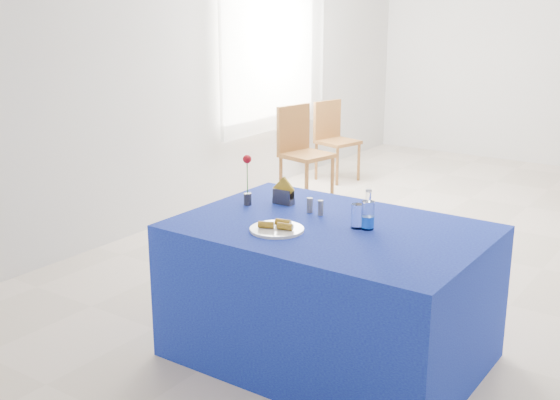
# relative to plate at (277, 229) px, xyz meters

# --- Properties ---
(floor) EXTENTS (7.00, 7.00, 0.00)m
(floor) POSITION_rel_plate_xyz_m (0.26, 2.25, -0.77)
(floor) COLOR beige
(floor) RESTS_ON ground
(room_shell) EXTENTS (7.00, 7.00, 7.00)m
(room_shell) POSITION_rel_plate_xyz_m (0.26, 2.25, 0.98)
(room_shell) COLOR silver
(room_shell) RESTS_ON ground
(window_pane) EXTENTS (0.04, 1.50, 1.60)m
(window_pane) POSITION_rel_plate_xyz_m (-2.21, 3.05, 0.78)
(window_pane) COLOR white
(window_pane) RESTS_ON room_shell
(curtain) EXTENTS (0.04, 1.75, 1.85)m
(curtain) POSITION_rel_plate_xyz_m (-2.14, 3.05, 0.78)
(curtain) COLOR white
(curtain) RESTS_ON room_shell
(plate) EXTENTS (0.28, 0.28, 0.01)m
(plate) POSITION_rel_plate_xyz_m (0.00, 0.00, 0.00)
(plate) COLOR silver
(plate) RESTS_ON blue_table
(drinking_glass) EXTENTS (0.06, 0.06, 0.13)m
(drinking_glass) POSITION_rel_plate_xyz_m (0.32, 0.27, 0.06)
(drinking_glass) COLOR white
(drinking_glass) RESTS_ON blue_table
(salt_shaker) EXTENTS (0.03, 0.03, 0.08)m
(salt_shaker) POSITION_rel_plate_xyz_m (0.04, 0.36, 0.04)
(salt_shaker) COLOR slate
(salt_shaker) RESTS_ON blue_table
(pepper_shaker) EXTENTS (0.03, 0.03, 0.08)m
(pepper_shaker) POSITION_rel_plate_xyz_m (-0.03, 0.37, 0.04)
(pepper_shaker) COLOR slate
(pepper_shaker) RESTS_ON blue_table
(blue_table) EXTENTS (1.60, 1.10, 0.76)m
(blue_table) POSITION_rel_plate_xyz_m (0.19, 0.23, -0.39)
(blue_table) COLOR #0F138A
(blue_table) RESTS_ON floor
(water_bottle) EXTENTS (0.07, 0.07, 0.21)m
(water_bottle) POSITION_rel_plate_xyz_m (0.37, 0.29, 0.06)
(water_bottle) COLOR silver
(water_bottle) RESTS_ON blue_table
(napkin_holder) EXTENTS (0.15, 0.06, 0.16)m
(napkin_holder) POSITION_rel_plate_xyz_m (-0.25, 0.43, 0.04)
(napkin_holder) COLOR #36363A
(napkin_holder) RESTS_ON blue_table
(rose_vase) EXTENTS (0.05, 0.05, 0.30)m
(rose_vase) POSITION_rel_plate_xyz_m (-0.41, 0.29, 0.14)
(rose_vase) COLOR #242429
(rose_vase) RESTS_ON blue_table
(chair_win_a) EXTENTS (0.49, 0.49, 0.93)m
(chair_win_a) POSITION_rel_plate_xyz_m (-1.67, 2.79, -0.23)
(chair_win_a) COLOR #94592B
(chair_win_a) RESTS_ON floor
(chair_win_b) EXTENTS (0.47, 0.47, 0.85)m
(chair_win_b) POSITION_rel_plate_xyz_m (-1.83, 3.69, -0.28)
(chair_win_b) COLOR #94592B
(chair_win_b) RESTS_ON floor
(banana_pieces) EXTENTS (0.19, 0.14, 0.04)m
(banana_pieces) POSITION_rel_plate_xyz_m (0.00, 0.01, 0.03)
(banana_pieces) COLOR gold
(banana_pieces) RESTS_ON plate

